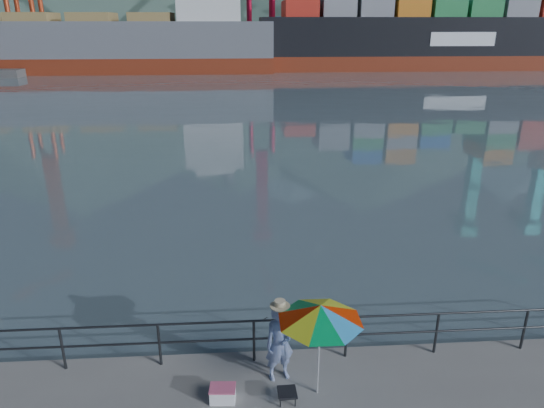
{
  "coord_description": "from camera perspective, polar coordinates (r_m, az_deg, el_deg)",
  "views": [
    {
      "loc": [
        0.79,
        -6.97,
        6.89
      ],
      "look_at": [
        1.68,
        6.0,
        2.0
      ],
      "focal_mm": 32.0,
      "sensor_mm": 36.0,
      "label": 1
    }
  ],
  "objects": [
    {
      "name": "far_dock",
      "position": [
        100.63,
        1.41,
        16.68
      ],
      "size": [
        200.0,
        40.0,
        0.4
      ],
      "primitive_type": "cube",
      "color": "#514F4C",
      "rests_on": "ground"
    },
    {
      "name": "cooler_bag",
      "position": [
        10.11,
        -5.81,
        -21.39
      ],
      "size": [
        0.5,
        0.35,
        0.28
      ],
      "primitive_type": "cube",
      "rotation": [
        0.0,
        0.0,
        -0.07
      ],
      "color": "white",
      "rests_on": "ground"
    },
    {
      "name": "beach_umbrella",
      "position": [
        9.24,
        5.72,
        -12.66
      ],
      "size": [
        2.16,
        2.16,
        2.01
      ],
      "color": "white",
      "rests_on": "ground"
    },
    {
      "name": "fishing_rod",
      "position": [
        11.26,
        -0.77,
        -17.12
      ],
      "size": [
        0.02,
        1.54,
        1.08
      ],
      "primitive_type": "cylinder",
      "rotation": [
        0.96,
        0.0,
        -0.01
      ],
      "color": "black",
      "rests_on": "ground"
    },
    {
      "name": "harbor_water",
      "position": [
        137.14,
        -4.44,
        17.67
      ],
      "size": [
        500.0,
        280.0,
        0.0
      ],
      "primitive_type": "cube",
      "color": "slate",
      "rests_on": "ground"
    },
    {
      "name": "fisherman",
      "position": [
        10.14,
        0.92,
        -16.03
      ],
      "size": [
        0.7,
        0.56,
        1.68
      ],
      "primitive_type": "imported",
      "rotation": [
        0.0,
        0.0,
        0.28
      ],
      "color": "navy",
      "rests_on": "ground"
    },
    {
      "name": "folding_stool",
      "position": [
        10.06,
        1.79,
        -21.64
      ],
      "size": [
        0.37,
        0.37,
        0.24
      ],
      "color": "black",
      "rests_on": "ground"
    },
    {
      "name": "guardrail",
      "position": [
        10.79,
        -7.66,
        -15.79
      ],
      "size": [
        22.0,
        0.06,
        1.03
      ],
      "color": "#2D3033",
      "rests_on": "ground"
    },
    {
      "name": "container_ship",
      "position": [
        87.56,
        21.28,
        18.61
      ],
      "size": [
        60.63,
        10.11,
        18.1
      ],
      "color": "maroon",
      "rests_on": "ground"
    },
    {
      "name": "bulk_carrier",
      "position": [
        79.21,
        -18.05,
        17.67
      ],
      "size": [
        50.7,
        8.78,
        14.5
      ],
      "color": "maroon",
      "rests_on": "ground"
    },
    {
      "name": "container_stacks",
      "position": [
        105.98,
        14.69,
        17.95
      ],
      "size": [
        58.0,
        8.4,
        7.8
      ],
      "color": "red",
      "rests_on": "ground"
    }
  ]
}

